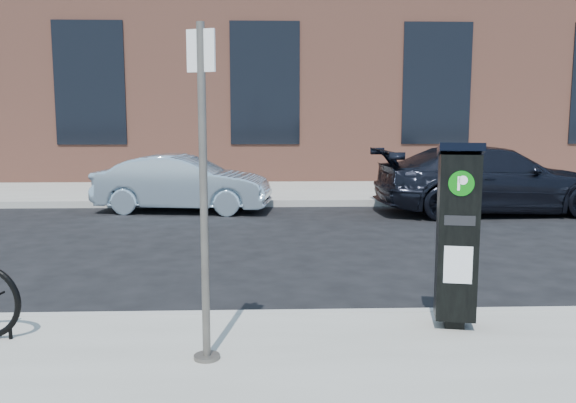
{
  "coord_description": "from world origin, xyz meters",
  "views": [
    {
      "loc": [
        0.02,
        -5.87,
        2.09
      ],
      "look_at": [
        0.25,
        0.5,
        1.19
      ],
      "focal_mm": 38.0,
      "sensor_mm": 36.0,
      "label": 1
    }
  ],
  "objects_px": {
    "car_dark": "(492,180)",
    "parking_kiosk": "(457,234)",
    "car_silver": "(183,183)",
    "sign_pole": "(204,198)"
  },
  "relations": [
    {
      "from": "car_dark",
      "to": "parking_kiosk",
      "type": "bearing_deg",
      "value": 154.45
    },
    {
      "from": "car_dark",
      "to": "car_silver",
      "type": "bearing_deg",
      "value": 83.04
    },
    {
      "from": "sign_pole",
      "to": "car_dark",
      "type": "bearing_deg",
      "value": 79.07
    },
    {
      "from": "sign_pole",
      "to": "car_silver",
      "type": "bearing_deg",
      "value": 121.12
    },
    {
      "from": "car_silver",
      "to": "sign_pole",
      "type": "bearing_deg",
      "value": -164.08
    },
    {
      "from": "sign_pole",
      "to": "car_dark",
      "type": "relative_size",
      "value": 0.53
    },
    {
      "from": "car_silver",
      "to": "car_dark",
      "type": "distance_m",
      "value": 6.66
    },
    {
      "from": "parking_kiosk",
      "to": "car_silver",
      "type": "xyz_separation_m",
      "value": [
        -3.54,
        7.89,
        -0.41
      ]
    },
    {
      "from": "sign_pole",
      "to": "parking_kiosk",
      "type": "bearing_deg",
      "value": 39.45
    },
    {
      "from": "sign_pole",
      "to": "car_dark",
      "type": "height_order",
      "value": "sign_pole"
    }
  ]
}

